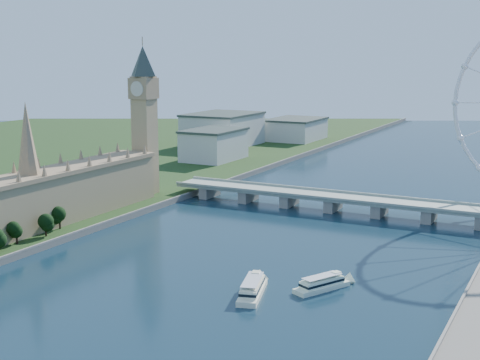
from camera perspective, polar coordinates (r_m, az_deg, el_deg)
The scene contains 6 objects.
parliament_range at distance 381.89m, azimuth -17.42°, elevation -1.75°, with size 24.00×200.00×70.00m.
big_ben at distance 457.46m, azimuth -8.20°, elevation 6.70°, with size 20.02×20.02×110.00m.
westminster_bridge at distance 426.68m, azimuth 7.96°, elevation -1.71°, with size 220.00×22.00×9.50m.
city_skyline at distance 666.11m, azimuth 18.68°, elevation 3.17°, with size 505.00×280.00×32.00m.
tour_boat_near at distance 278.40m, azimuth 1.06°, elevation -9.79°, with size 8.42×32.78×7.27m, color #EAE8C6, non-canonical shape.
tour_boat_far at distance 286.59m, azimuth 6.98°, elevation -9.26°, with size 7.51×29.41×6.49m, color white, non-canonical shape.
Camera 1 is at (136.49, -93.99, 97.20)m, focal length 50.00 mm.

